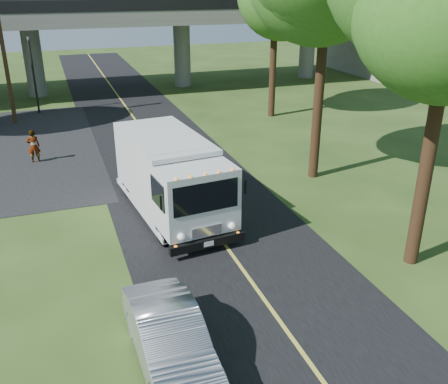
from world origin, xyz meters
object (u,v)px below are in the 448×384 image
utility_pole (3,50)px  step_van (171,174)px  silver_sedan (170,340)px  traffic_signal (32,67)px  pedestrian (34,146)px

utility_pole → step_van: 18.16m
step_van → silver_sedan: (-2.08, -8.29, -0.94)m
traffic_signal → utility_pole: utility_pole is taller
silver_sedan → pedestrian: bearing=98.9°
traffic_signal → pedestrian: size_ratio=3.04×
traffic_signal → utility_pole: bearing=-126.9°
traffic_signal → step_van: (4.88, -18.75, -1.53)m
step_van → pedestrian: (-5.16, 8.24, -0.82)m
traffic_signal → utility_pole: size_ratio=0.58×
utility_pole → silver_sedan: bearing=-80.3°
traffic_signal → step_van: 19.44m
traffic_signal → silver_sedan: bearing=-84.1°
traffic_signal → utility_pole: 2.86m
traffic_signal → utility_pole: (-1.50, -2.00, 1.40)m
utility_pole → step_van: size_ratio=1.19×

